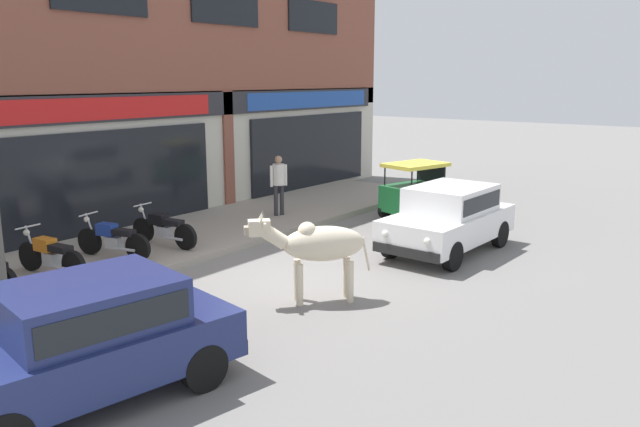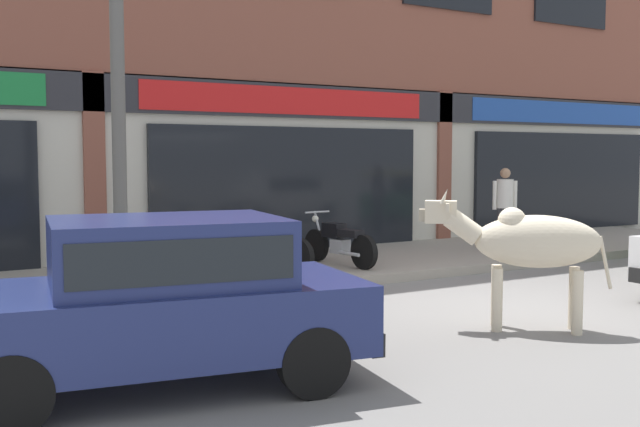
% 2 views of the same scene
% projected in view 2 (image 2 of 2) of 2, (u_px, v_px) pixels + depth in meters
% --- Properties ---
extents(ground_plane, '(90.00, 90.00, 0.00)m').
position_uv_depth(ground_plane, '(502.00, 306.00, 9.88)').
color(ground_plane, slate).
extents(sidewalk, '(19.00, 3.51, 0.15)m').
position_uv_depth(sidewalk, '(340.00, 264.00, 13.25)').
color(sidewalk, gray).
rests_on(sidewalk, ground).
extents(shop_building, '(23.00, 1.40, 9.48)m').
position_uv_depth(shop_building, '(285.00, 26.00, 14.63)').
color(shop_building, brown).
rests_on(shop_building, ground).
extents(cow, '(1.73, 1.62, 1.61)m').
position_uv_depth(cow, '(528.00, 243.00, 8.48)').
color(cow, beige).
rests_on(cow, ground).
extents(car_0, '(3.78, 2.15, 1.46)m').
position_uv_depth(car_0, '(161.00, 294.00, 6.36)').
color(car_0, black).
rests_on(car_0, ground).
extents(motorcycle_0, '(0.52, 1.81, 0.88)m').
position_uv_depth(motorcycle_0, '(114.00, 259.00, 10.50)').
color(motorcycle_0, black).
rests_on(motorcycle_0, sidewalk).
extents(motorcycle_1, '(0.52, 1.81, 0.88)m').
position_uv_depth(motorcycle_1, '(193.00, 253.00, 11.19)').
color(motorcycle_1, black).
rests_on(motorcycle_1, sidewalk).
extents(motorcycle_2, '(0.67, 1.78, 0.88)m').
position_uv_depth(motorcycle_2, '(272.00, 246.00, 12.02)').
color(motorcycle_2, black).
rests_on(motorcycle_2, sidewalk).
extents(motorcycle_3, '(0.52, 1.81, 0.88)m').
position_uv_depth(motorcycle_3, '(339.00, 242.00, 12.57)').
color(motorcycle_3, black).
rests_on(motorcycle_3, sidewalk).
extents(pedestrian, '(0.47, 0.32, 1.60)m').
position_uv_depth(pedestrian, '(505.00, 200.00, 14.58)').
color(pedestrian, '#2D2D33').
rests_on(pedestrian, sidewalk).
extents(utility_pole, '(0.18, 0.18, 5.12)m').
position_uv_depth(utility_pole, '(118.00, 99.00, 9.58)').
color(utility_pole, '#595651').
rests_on(utility_pole, sidewalk).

